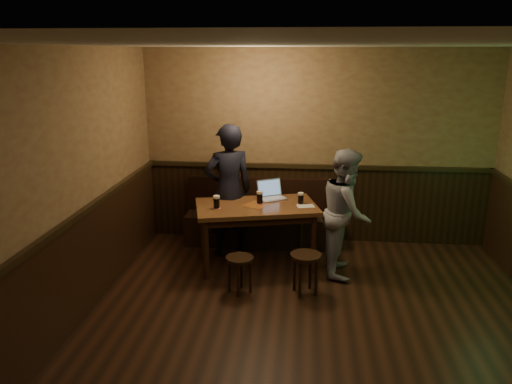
{
  "coord_description": "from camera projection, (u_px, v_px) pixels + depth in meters",
  "views": [
    {
      "loc": [
        -0.16,
        -4.16,
        2.75
      ],
      "look_at": [
        -0.77,
        1.87,
        1.03
      ],
      "focal_mm": 35.0,
      "sensor_mm": 36.0,
      "label": 1
    }
  ],
  "objects": [
    {
      "name": "pint_right",
      "position": [
        301.0,
        198.0,
        6.48
      ],
      "size": [
        0.1,
        0.1,
        0.15
      ],
      "color": "#A32114",
      "rests_on": "pub_table"
    },
    {
      "name": "menu",
      "position": [
        306.0,
        206.0,
        6.4
      ],
      "size": [
        0.25,
        0.2,
        0.0
      ],
      "primitive_type": "cube",
      "rotation": [
        0.0,
        0.0,
        0.23
      ],
      "color": "silver",
      "rests_on": "pub_table"
    },
    {
      "name": "stool_right",
      "position": [
        306.0,
        262.0,
        5.77
      ],
      "size": [
        0.48,
        0.48,
        0.49
      ],
      "rotation": [
        0.0,
        0.0,
        -0.43
      ],
      "color": "black",
      "rests_on": "ground"
    },
    {
      "name": "laptop",
      "position": [
        271.0,
        194.0,
        6.72
      ],
      "size": [
        0.44,
        0.42,
        0.25
      ],
      "rotation": [
        0.0,
        0.0,
        0.53
      ],
      "color": "silver",
      "rests_on": "pub_table"
    },
    {
      "name": "pub_table",
      "position": [
        256.0,
        213.0,
        6.48
      ],
      "size": [
        1.71,
        1.23,
        0.83
      ],
      "rotation": [
        0.0,
        0.0,
        0.25
      ],
      "color": "brown",
      "rests_on": "ground"
    },
    {
      "name": "stool_left",
      "position": [
        240.0,
        264.0,
        5.81
      ],
      "size": [
        0.34,
        0.34,
        0.44
      ],
      "rotation": [
        0.0,
        0.0,
        -0.03
      ],
      "color": "black",
      "rests_on": "ground"
    },
    {
      "name": "person_grey",
      "position": [
        346.0,
        212.0,
        6.23
      ],
      "size": [
        0.67,
        0.83,
        1.61
      ],
      "primitive_type": "imported",
      "rotation": [
        0.0,
        0.0,
        1.49
      ],
      "color": "#97969C",
      "rests_on": "ground"
    },
    {
      "name": "room",
      "position": [
        321.0,
        225.0,
        4.59
      ],
      "size": [
        5.04,
        6.04,
        2.84
      ],
      "color": "black",
      "rests_on": "ground"
    },
    {
      "name": "pint_mid",
      "position": [
        260.0,
        197.0,
        6.49
      ],
      "size": [
        0.11,
        0.11,
        0.17
      ],
      "color": "#A32114",
      "rests_on": "pub_table"
    },
    {
      "name": "pint_left",
      "position": [
        217.0,
        202.0,
        6.29
      ],
      "size": [
        0.11,
        0.11,
        0.17
      ],
      "color": "#A32114",
      "rests_on": "pub_table"
    },
    {
      "name": "bench",
      "position": [
        262.0,
        223.0,
        7.33
      ],
      "size": [
        2.2,
        0.5,
        0.95
      ],
      "color": "black",
      "rests_on": "ground"
    },
    {
      "name": "person_suit",
      "position": [
        228.0,
        191.0,
        6.78
      ],
      "size": [
        0.79,
        0.68,
        1.83
      ],
      "primitive_type": "imported",
      "rotation": [
        0.0,
        0.0,
        3.57
      ],
      "color": "black",
      "rests_on": "ground"
    }
  ]
}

